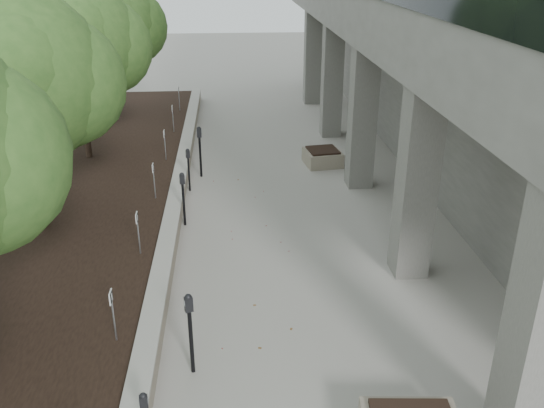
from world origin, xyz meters
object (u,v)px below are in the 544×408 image
planter_back (323,157)px  parking_meter_2 (191,334)px  parking_meter_5 (200,152)px  crabapple_tree_5 (109,44)px  crabapple_tree_3 (24,114)px  crabapple_tree_4 (78,70)px  parking_meter_4 (189,170)px  parking_meter_3 (183,199)px

planter_back → parking_meter_2: bearing=-110.8°
parking_meter_5 → crabapple_tree_5: bearing=113.7°
crabapple_tree_5 → parking_meter_5: 7.33m
crabapple_tree_3 → crabapple_tree_4: size_ratio=1.00×
planter_back → parking_meter_4: bearing=-155.3°
parking_meter_4 → crabapple_tree_4: bearing=129.5°
parking_meter_4 → crabapple_tree_3: bearing=-155.9°
crabapple_tree_5 → parking_meter_4: (3.25, -7.10, -2.48)m
parking_meter_2 → planter_back: 10.42m
parking_meter_3 → crabapple_tree_4: bearing=111.3°
parking_meter_3 → planter_back: parking_meter_3 is taller
parking_meter_5 → planter_back: 4.00m
parking_meter_5 → parking_meter_2: bearing=-95.8°
crabapple_tree_3 → crabapple_tree_4: same height
crabapple_tree_5 → parking_meter_4: crabapple_tree_5 is taller
crabapple_tree_4 → parking_meter_4: crabapple_tree_4 is taller
parking_meter_3 → planter_back: bearing=29.5°
parking_meter_2 → parking_meter_4: size_ratio=1.18×
crabapple_tree_3 → parking_meter_4: bearing=41.8°
crabapple_tree_4 → parking_meter_3: bearing=-53.2°
parking_meter_4 → parking_meter_5: parking_meter_5 is taller
parking_meter_2 → parking_meter_4: parking_meter_2 is taller
crabapple_tree_4 → planter_back: size_ratio=4.94×
crabapple_tree_4 → crabapple_tree_5: bearing=90.0°
crabapple_tree_3 → parking_meter_3: bearing=11.4°
planter_back → crabapple_tree_3: bearing=-147.0°
parking_meter_3 → planter_back: 5.91m
crabapple_tree_5 → parking_meter_3: crabapple_tree_5 is taller
parking_meter_2 → parking_meter_3: size_ratio=1.06×
parking_meter_3 → parking_meter_2: bearing=-100.5°
crabapple_tree_3 → parking_meter_4: 5.01m
crabapple_tree_5 → parking_meter_2: 15.55m
crabapple_tree_4 → parking_meter_2: crabapple_tree_4 is taller
crabapple_tree_3 → parking_meter_4: size_ratio=4.25×
crabapple_tree_5 → planter_back: bearing=-34.9°
parking_meter_3 → crabapple_tree_5: bearing=93.7°
parking_meter_2 → parking_meter_5: (-0.19, 8.93, 0.04)m
parking_meter_5 → parking_meter_3: bearing=-101.9°
parking_meter_3 → planter_back: (4.17, 4.16, -0.45)m
parking_meter_3 → parking_meter_5: bearing=69.7°
crabapple_tree_5 → crabapple_tree_3: bearing=-90.0°
crabapple_tree_3 → parking_meter_2: bearing=-52.8°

